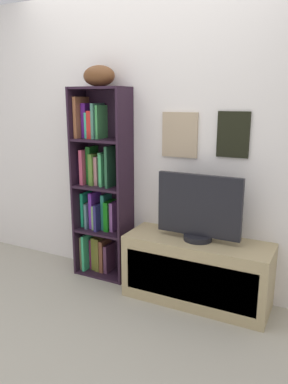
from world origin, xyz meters
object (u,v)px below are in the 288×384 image
object	(u,v)px
bookshelf	(100,190)
television	(199,209)
tv_stand	(197,271)
football	(99,76)

from	to	relation	value
bookshelf	television	size ratio (longest dim) A/B	2.56
bookshelf	television	xyz separation A→B (m)	(0.96, -0.11, -0.02)
tv_stand	television	xyz separation A→B (m)	(0.00, 0.00, 0.51)
television	tv_stand	bearing A→B (deg)	-90.00
television	football	bearing A→B (deg)	175.43
television	bookshelf	bearing A→B (deg)	173.67
bookshelf	television	world-z (taller)	bookshelf
football	television	bearing A→B (deg)	-4.57
tv_stand	television	bearing A→B (deg)	90.00
tv_stand	television	distance (m)	0.51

